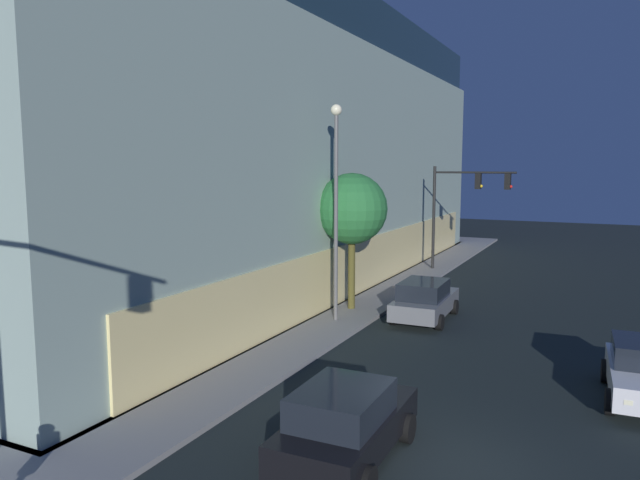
% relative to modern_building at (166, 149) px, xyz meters
% --- Properties ---
extents(ground_plane, '(120.00, 120.00, 0.00)m').
position_rel_modern_building_xyz_m(ground_plane, '(-16.53, -21.31, -7.34)').
color(ground_plane, black).
extents(modern_building, '(40.35, 26.94, 14.82)m').
position_rel_modern_building_xyz_m(modern_building, '(0.00, 0.00, 0.00)').
color(modern_building, '#4C4C51').
rests_on(modern_building, ground).
extents(traffic_light_far_corner, '(0.53, 4.82, 6.15)m').
position_rel_modern_building_xyz_m(traffic_light_far_corner, '(6.58, -16.41, -2.78)').
color(traffic_light_far_corner, black).
rests_on(traffic_light_far_corner, sidewalk_corner).
extents(street_lamp_sidewalk, '(0.44, 0.44, 8.54)m').
position_rel_modern_building_xyz_m(street_lamp_sidewalk, '(-7.01, -14.37, -1.88)').
color(street_lamp_sidewalk, '#5A5A5A').
rests_on(street_lamp_sidewalk, sidewalk_corner).
extents(sidewalk_tree, '(3.05, 3.05, 5.88)m').
position_rel_modern_building_xyz_m(sidewalk_tree, '(-4.92, -14.17, -2.86)').
color(sidewalk_tree, '#4C461E').
rests_on(sidewalk_tree, sidewalk_corner).
extents(car_black, '(4.28, 2.16, 1.70)m').
position_rel_modern_building_xyz_m(car_black, '(-17.20, -19.24, -6.47)').
color(car_black, black).
rests_on(car_black, ground).
extents(car_grey, '(4.51, 2.20, 1.66)m').
position_rel_modern_building_xyz_m(car_grey, '(-4.90, -17.44, -6.50)').
color(car_grey, slate).
rests_on(car_grey, ground).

